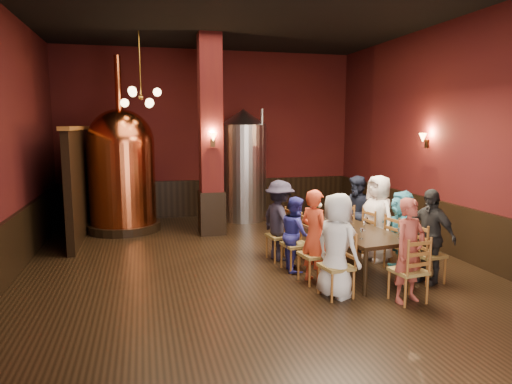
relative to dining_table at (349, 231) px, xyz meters
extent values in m
plane|color=black|center=(-1.60, 0.45, -0.69)|extent=(10.00, 10.00, 0.00)
plane|color=black|center=(-1.60, 0.45, 3.81)|extent=(10.00, 10.00, 0.00)
cube|color=#44120E|center=(-1.60, 5.45, 1.56)|extent=(8.00, 0.02, 4.50)
cube|color=#44120E|center=(-1.60, -4.55, 1.56)|extent=(8.00, 0.02, 4.50)
cube|color=#44120E|center=(2.40, 0.45, 1.56)|extent=(0.02, 10.00, 4.50)
cube|color=black|center=(2.36, 0.45, -0.19)|extent=(0.08, 9.90, 1.00)
cube|color=black|center=(-1.60, 5.41, -0.19)|extent=(7.90, 0.08, 1.00)
cube|color=black|center=(-5.56, 0.45, -0.19)|extent=(0.08, 9.90, 1.00)
cube|color=#44120E|center=(-1.90, 3.25, 1.56)|extent=(0.58, 0.58, 4.50)
cube|color=black|center=(-4.80, 3.65, 0.51)|extent=(0.22, 3.50, 2.40)
cube|color=black|center=(0.00, 0.00, 0.03)|extent=(1.31, 2.51, 0.06)
cylinder|color=black|center=(-0.28, -1.19, -0.34)|extent=(0.07, 0.07, 0.69)
cylinder|color=black|center=(0.59, -1.07, -0.34)|extent=(0.07, 0.07, 0.69)
cylinder|color=black|center=(-0.59, 1.07, -0.34)|extent=(0.07, 0.07, 0.69)
cylinder|color=black|center=(0.28, 1.19, -0.34)|extent=(0.07, 0.07, 0.69)
imported|color=silver|center=(-0.71, -1.10, 0.08)|extent=(0.75, 0.89, 1.54)
imported|color=red|center=(-0.80, -0.44, 0.07)|extent=(0.56, 0.65, 1.51)
imported|color=navy|center=(-0.89, 0.21, -0.04)|extent=(0.39, 0.66, 1.29)
imported|color=#211D2C|center=(-0.98, 0.88, 0.06)|extent=(0.79, 1.08, 1.50)
imported|color=black|center=(0.98, -0.88, 0.07)|extent=(0.69, 0.96, 1.52)
imported|color=teal|center=(0.89, -0.21, 0.01)|extent=(0.70, 1.36, 1.40)
imported|color=white|center=(0.80, 0.44, 0.11)|extent=(0.65, 0.87, 1.60)
imported|color=black|center=(0.71, 1.10, 0.07)|extent=(0.52, 0.80, 1.51)
imported|color=brown|center=(0.21, -1.54, 0.06)|extent=(0.63, 0.51, 1.50)
cylinder|color=black|center=(-3.90, 4.09, -0.59)|extent=(1.73, 1.73, 0.19)
cylinder|color=#C2562C|center=(-3.90, 4.09, 0.46)|extent=(1.70, 1.70, 1.92)
sphere|color=#C2562C|center=(-3.90, 4.09, 1.42)|extent=(1.54, 1.54, 1.54)
cylinder|color=#C2562C|center=(-3.90, 4.09, 2.77)|extent=(0.15, 0.15, 1.25)
cylinder|color=#B2B2B7|center=(-0.83, 4.65, 0.57)|extent=(1.55, 1.55, 2.51)
cone|color=#B2B2B7|center=(-0.83, 4.65, 2.02)|extent=(1.21, 1.21, 0.40)
cylinder|color=#B2B2B7|center=(-0.43, 4.25, 0.82)|extent=(0.08, 0.08, 2.81)
cylinder|color=white|center=(-0.29, 0.78, 0.17)|extent=(0.11, 0.11, 0.21)
camera|label=1|loc=(-3.41, -7.08, 1.82)|focal=32.00mm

